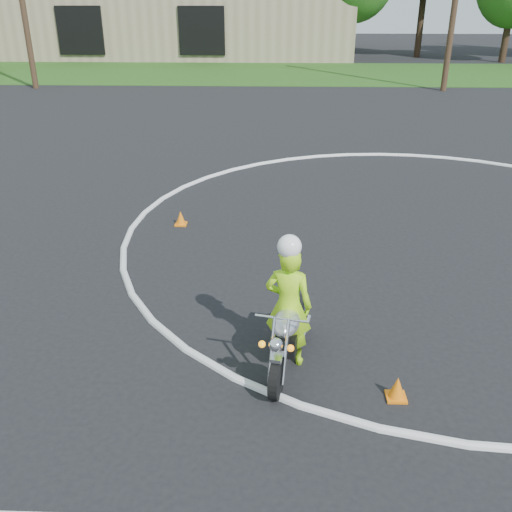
{
  "coord_description": "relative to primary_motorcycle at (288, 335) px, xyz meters",
  "views": [
    {
      "loc": [
        -3.06,
        -7.7,
        4.48
      ],
      "look_at": [
        -3.31,
        -0.51,
        1.1
      ],
      "focal_mm": 40.0,
      "sensor_mm": 36.0,
      "label": 1
    }
  ],
  "objects": [
    {
      "name": "ground",
      "position": [
        2.87,
        1.55,
        -0.48
      ],
      "size": [
        120.0,
        120.0,
        0.0
      ],
      "primitive_type": "plane",
      "color": "black",
      "rests_on": "ground"
    },
    {
      "name": "grass_strip",
      "position": [
        2.87,
        28.55,
        -0.47
      ],
      "size": [
        120.0,
        10.0,
        0.02
      ],
      "primitive_type": "cube",
      "color": "#1E4714",
      "rests_on": "ground"
    },
    {
      "name": "course_markings",
      "position": [
        5.04,
        5.9,
        -0.47
      ],
      "size": [
        19.05,
        19.05,
        0.12
      ],
      "color": "silver",
      "rests_on": "ground"
    },
    {
      "name": "primary_motorcycle",
      "position": [
        0.0,
        0.0,
        0.0
      ],
      "size": [
        0.76,
        1.85,
        0.98
      ],
      "rotation": [
        0.0,
        0.0,
        -0.21
      ],
      "color": "black",
      "rests_on": "ground"
    },
    {
      "name": "rider_primary_grp",
      "position": [
        0.0,
        0.13,
        0.4
      ],
      "size": [
        0.67,
        0.51,
        1.82
      ],
      "rotation": [
        0.0,
        0.0,
        -0.21
      ],
      "color": "#A2E818",
      "rests_on": "ground"
    }
  ]
}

